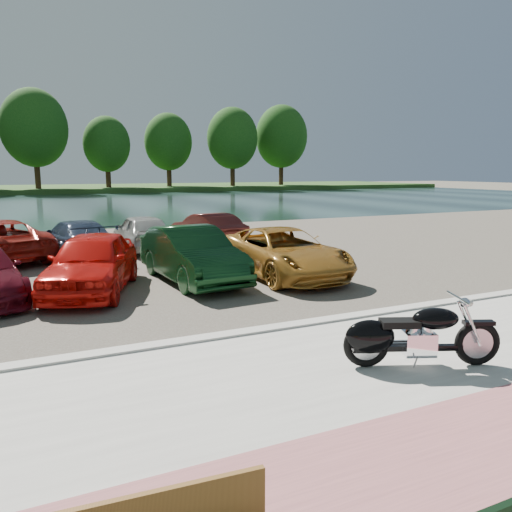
# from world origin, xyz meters

# --- Properties ---
(ground) EXTENTS (200.00, 200.00, 0.00)m
(ground) POSITION_xyz_m (0.00, 0.00, 0.00)
(ground) COLOR #595447
(ground) RESTS_ON ground
(promenade) EXTENTS (60.00, 6.00, 0.10)m
(promenade) POSITION_xyz_m (0.00, -1.00, 0.05)
(promenade) COLOR #A9A69F
(promenade) RESTS_ON ground
(kerb) EXTENTS (60.00, 0.30, 0.14)m
(kerb) POSITION_xyz_m (0.00, 2.00, 0.07)
(kerb) COLOR #A9A69F
(kerb) RESTS_ON ground
(parking_lot) EXTENTS (60.00, 18.00, 0.04)m
(parking_lot) POSITION_xyz_m (0.00, 11.00, 0.02)
(parking_lot) COLOR #463F38
(parking_lot) RESTS_ON ground
(river) EXTENTS (120.00, 40.00, 0.00)m
(river) POSITION_xyz_m (0.00, 40.00, 0.00)
(river) COLOR #182C29
(river) RESTS_ON ground
(far_bank) EXTENTS (120.00, 24.00, 0.60)m
(far_bank) POSITION_xyz_m (0.00, 72.00, 0.30)
(far_bank) COLOR #224117
(far_bank) RESTS_ON ground
(far_trees) EXTENTS (70.25, 10.68, 12.52)m
(far_trees) POSITION_xyz_m (4.36, 65.79, 7.49)
(far_trees) COLOR #321D12
(far_trees) RESTS_ON far_bank
(motorcycle) EXTENTS (2.21, 1.14, 1.05)m
(motorcycle) POSITION_xyz_m (-0.07, -0.40, 0.56)
(motorcycle) COLOR black
(motorcycle) RESTS_ON promenade
(car_4) EXTENTS (3.09, 4.59, 1.45)m
(car_4) POSITION_xyz_m (-3.62, 6.54, 0.77)
(car_4) COLOR red
(car_4) RESTS_ON parking_lot
(car_5) EXTENTS (1.85, 4.47, 1.44)m
(car_5) POSITION_xyz_m (-1.09, 6.65, 0.76)
(car_5) COLOR black
(car_5) RESTS_ON parking_lot
(car_6) EXTENTS (2.28, 4.82, 1.33)m
(car_6) POSITION_xyz_m (1.41, 6.21, 0.71)
(car_6) COLOR #AA7327
(car_6) RESTS_ON parking_lot
(car_11) EXTENTS (2.41, 4.53, 1.25)m
(car_11) POSITION_xyz_m (-3.43, 12.09, 0.66)
(car_11) COLOR #27344C
(car_11) RESTS_ON parking_lot
(car_12) EXTENTS (1.68, 4.00, 1.35)m
(car_12) POSITION_xyz_m (-1.15, 12.36, 0.72)
(car_12) COLOR #A3A29E
(car_12) RESTS_ON parking_lot
(car_13) EXTENTS (2.00, 4.08, 1.29)m
(car_13) POSITION_xyz_m (1.39, 12.36, 0.68)
(car_13) COLOR #531916
(car_13) RESTS_ON parking_lot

